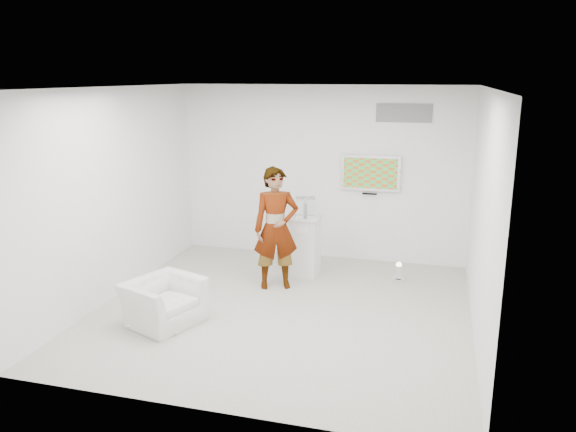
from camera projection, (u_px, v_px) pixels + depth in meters
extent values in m
cube|color=beige|center=(283.00, 310.00, 7.74)|extent=(5.00, 5.00, 0.01)
cube|color=#2D2D2F|center=(282.00, 88.00, 7.01)|extent=(5.00, 5.00, 0.01)
cube|color=white|center=(322.00, 173.00, 9.72)|extent=(5.00, 0.01, 3.00)
cube|color=white|center=(207.00, 264.00, 5.04)|extent=(5.00, 0.01, 3.00)
cube|color=white|center=(114.00, 194.00, 8.01)|extent=(0.01, 5.00, 3.00)
cube|color=white|center=(483.00, 216.00, 6.74)|extent=(0.01, 5.00, 3.00)
cube|color=silver|center=(371.00, 173.00, 9.44)|extent=(1.00, 0.08, 0.60)
cube|color=slate|center=(404.00, 113.00, 9.11)|extent=(0.90, 0.02, 0.30)
imported|color=silver|center=(276.00, 228.00, 8.38)|extent=(0.79, 0.67, 1.85)
imported|color=silver|center=(163.00, 302.00, 7.28)|extent=(1.07, 1.13, 0.59)
cube|color=silver|center=(305.00, 246.00, 9.00)|extent=(0.49, 0.49, 0.97)
cylinder|color=white|center=(399.00, 273.00, 8.76)|extent=(0.21, 0.21, 0.31)
cube|color=silver|center=(305.00, 207.00, 8.85)|extent=(0.36, 0.36, 0.30)
cube|color=silver|center=(305.00, 210.00, 8.86)|extent=(0.08, 0.17, 0.22)
cube|color=silver|center=(291.00, 178.00, 8.38)|extent=(0.04, 0.13, 0.03)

